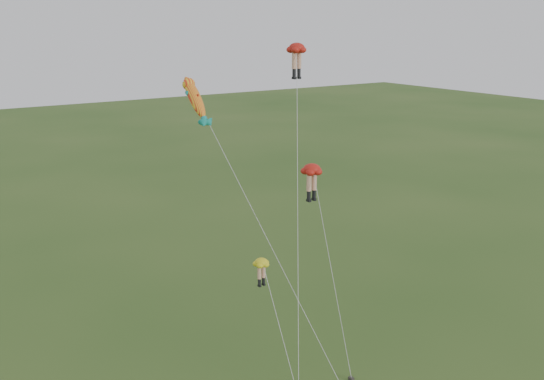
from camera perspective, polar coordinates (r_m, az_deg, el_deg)
legs_kite_red_high at (r=41.09m, az=2.35°, el=12.43°), size 5.84×8.37×21.17m
legs_kite_red_mid at (r=41.74m, az=3.81°, el=1.49°), size 2.22×7.24×13.11m
legs_kite_yellow at (r=35.73m, az=-0.86°, el=-7.55°), size 1.24×4.43×9.16m
fish_kite at (r=40.42m, az=-7.21°, el=8.49°), size 4.60×13.26×19.26m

